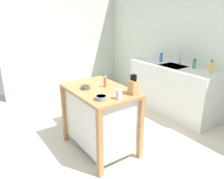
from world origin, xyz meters
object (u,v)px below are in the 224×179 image
trash_bin (81,108)px  bottle_hand_soap (161,58)px  kitchen_island (100,116)px  knife_block (133,87)px  bowl_ceramic_small (85,87)px  pepper_grinder (105,82)px  bottle_dish_soap (211,67)px  bowl_ceramic_wide (101,98)px  drinking_cup (119,94)px  sink_faucet (180,59)px  bottle_spray_cleaner (194,64)px

trash_bin → bottle_hand_soap: bottle_hand_soap is taller
kitchen_island → knife_block: knife_block is taller
knife_block → bowl_ceramic_small: (-0.50, -0.38, -0.07)m
pepper_grinder → bottle_dish_soap: size_ratio=0.74×
bowl_ceramic_small → pepper_grinder: bearing=72.2°
bowl_ceramic_wide → kitchen_island: bearing=151.0°
bowl_ceramic_small → drinking_cup: drinking_cup is taller
sink_faucet → bottle_dish_soap: sink_faucet is taller
bowl_ceramic_small → bottle_hand_soap: (-0.52, 1.94, 0.06)m
knife_block → trash_bin: 1.33m
kitchen_island → bowl_ceramic_small: size_ratio=8.34×
bowl_ceramic_wide → drinking_cup: size_ratio=1.21×
drinking_cup → kitchen_island: bearing=180.0°
pepper_grinder → bottle_spray_cleaner: 1.77m
bowl_ceramic_wide → drinking_cup: (0.10, 0.18, 0.03)m
kitchen_island → bottle_dish_soap: bottle_dish_soap is taller
sink_faucet → bottle_hand_soap: bearing=-164.3°
pepper_grinder → bottle_hand_soap: size_ratio=0.90×
bowl_ceramic_small → pepper_grinder: 0.27m
bowl_ceramic_small → trash_bin: 0.91m
sink_faucet → bottle_spray_cleaner: sink_faucet is taller
bowl_ceramic_wide → knife_block: bearing=79.9°
knife_block → bottle_dish_soap: bearing=90.2°
drinking_cup → pepper_grinder: pepper_grinder is taller
bowl_ceramic_small → trash_bin: size_ratio=0.19×
drinking_cup → bottle_hand_soap: bearing=120.1°
bowl_ceramic_small → bottle_hand_soap: 2.01m
bottle_hand_soap → pepper_grinder: bearing=-70.6°
bottle_hand_soap → sink_faucet: bearing=15.7°
bottle_dish_soap → kitchen_island: bearing=-101.6°
bottle_spray_cleaner → sink_faucet: bearing=175.6°
knife_block → sink_faucet: size_ratio=1.16×
sink_faucet → bottle_spray_cleaner: 0.33m
drinking_cup → knife_block: bearing=97.1°
kitchen_island → trash_bin: 0.78m
drinking_cup → sink_faucet: size_ratio=0.53×
pepper_grinder → trash_bin: 0.97m
trash_bin → bottle_spray_cleaner: size_ratio=3.81×
bottle_spray_cleaner → bowl_ceramic_wide: bearing=-83.1°
bottle_spray_cleaner → bottle_dish_soap: size_ratio=0.81×
kitchen_island → trash_bin: bearing=172.8°
kitchen_island → trash_bin: size_ratio=1.62×
bowl_ceramic_small → pepper_grinder: size_ratio=0.81×
bottle_hand_soap → trash_bin: bearing=-94.4°
pepper_grinder → bottle_dish_soap: bottle_dish_soap is taller
bottle_dish_soap → bottle_hand_soap: size_ratio=1.22×
bowl_ceramic_small → drinking_cup: bearing=15.4°
pepper_grinder → bottle_dish_soap: (0.41, 1.77, 0.03)m
bowl_ceramic_wide → bottle_dish_soap: (0.07, 2.05, 0.08)m
bowl_ceramic_wide → bottle_hand_soap: 2.18m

